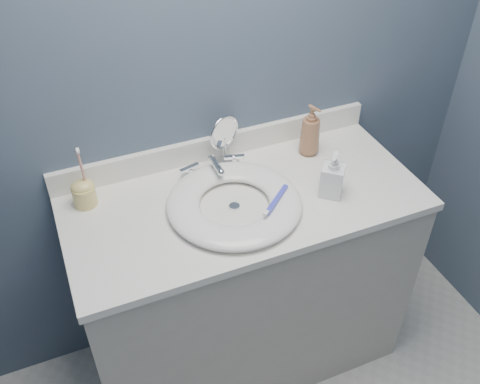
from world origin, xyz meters
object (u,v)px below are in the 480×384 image
soap_bottle_clear (333,174)px  toothbrush_holder (84,192)px  soap_bottle_amber (310,130)px  makeup_mirror (224,138)px

soap_bottle_clear → toothbrush_holder: size_ratio=0.75×
soap_bottle_amber → toothbrush_holder: 0.83m
makeup_mirror → soap_bottle_amber: (0.31, -0.07, -0.01)m
makeup_mirror → soap_bottle_amber: size_ratio=0.98×
makeup_mirror → soap_bottle_amber: soap_bottle_amber is taller
toothbrush_holder → makeup_mirror: bearing=4.6°
soap_bottle_clear → toothbrush_holder: toothbrush_holder is taller
soap_bottle_amber → soap_bottle_clear: 0.25m
soap_bottle_amber → soap_bottle_clear: bearing=-117.4°
soap_bottle_amber → soap_bottle_clear: size_ratio=1.20×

